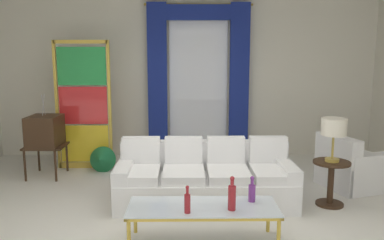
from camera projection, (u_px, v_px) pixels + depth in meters
ground_plane at (187, 215)px, 5.01m from camera, size 16.00×16.00×0.00m
wall_rear at (187, 78)px, 7.78m from camera, size 8.00×0.12×3.00m
curtained_window at (199, 66)px, 7.58m from camera, size 2.00×0.17×2.70m
couch_white_long at (205, 180)px, 5.43m from camera, size 2.34×0.93×0.86m
coffee_table at (203, 209)px, 4.24m from camera, size 1.57×0.59×0.41m
bottle_blue_decanter at (252, 192)px, 4.34m from camera, size 0.08×0.08×0.28m
bottle_crystal_tall at (232, 196)px, 4.10m from camera, size 0.08×0.08×0.36m
bottle_amber_squat at (188, 202)px, 4.03m from camera, size 0.06×0.06×0.29m
vintage_tv at (45, 132)px, 6.49m from camera, size 0.62×0.61×1.35m
armchair_white at (351, 169)px, 6.01m from camera, size 1.03×1.02×0.80m
stained_glass_divider at (84, 108)px, 6.91m from camera, size 0.95×0.05×2.20m
peacock_figurine at (102, 160)px, 6.74m from camera, size 0.44×0.60×0.50m
round_side_table at (331, 179)px, 5.30m from camera, size 0.48×0.48×0.59m
table_lamp_brass at (334, 129)px, 5.19m from camera, size 0.32×0.32×0.57m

